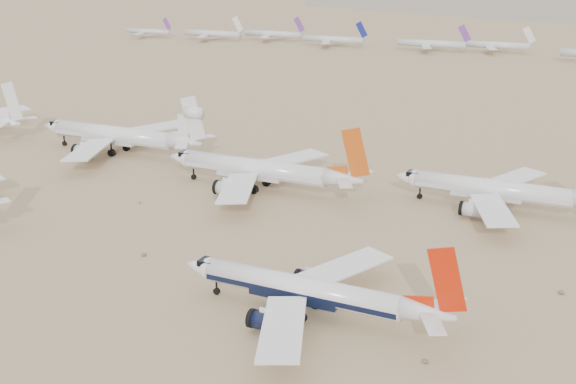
% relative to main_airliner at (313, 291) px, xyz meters
% --- Properties ---
extents(ground, '(7000.00, 7000.00, 0.00)m').
position_rel_main_airliner_xyz_m(ground, '(-5.81, -6.87, -4.04)').
color(ground, '#987958').
rests_on(ground, ground).
extents(main_airliner, '(41.67, 40.70, 14.71)m').
position_rel_main_airliner_xyz_m(main_airliner, '(0.00, 0.00, 0.00)').
color(main_airliner, white).
rests_on(main_airliner, ground).
extents(row2_gold_tail, '(43.66, 42.69, 15.54)m').
position_rel_main_airliner_xyz_m(row2_gold_tail, '(16.08, 60.07, 0.30)').
color(row2_gold_tail, white).
rests_on(row2_gold_tail, ground).
extents(row2_orange_tail, '(47.46, 46.43, 16.93)m').
position_rel_main_airliner_xyz_m(row2_orange_tail, '(-35.05, 50.52, 0.71)').
color(row2_orange_tail, white).
rests_on(row2_orange_tail, ground).
extents(row2_white_trijet, '(50.47, 49.32, 17.88)m').
position_rel_main_airliner_xyz_m(row2_white_trijet, '(-83.74, 61.93, 1.13)').
color(row2_white_trijet, white).
rests_on(row2_white_trijet, ground).
extents(distant_storage_row, '(463.50, 57.63, 15.33)m').
position_rel_main_airliner_xyz_m(distant_storage_row, '(-43.26, 314.76, 0.37)').
color(distant_storage_row, silver).
rests_on(distant_storage_row, ground).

